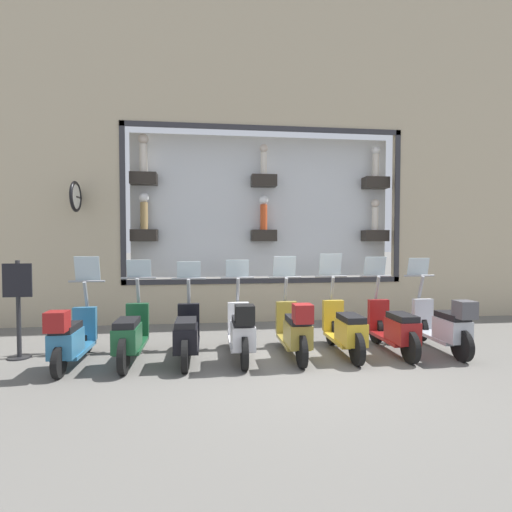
% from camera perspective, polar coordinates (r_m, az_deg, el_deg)
% --- Properties ---
extents(ground_plane, '(120.00, 120.00, 0.00)m').
position_cam_1_polar(ground_plane, '(6.41, 5.96, -15.34)').
color(ground_plane, '#66635E').
extents(building_facade, '(1.25, 36.00, 8.75)m').
position_cam_1_polar(building_facade, '(9.99, 1.21, 17.04)').
color(building_facade, tan).
rests_on(building_facade, ground_plane).
extents(scooter_silver_0, '(1.80, 0.61, 1.60)m').
position_cam_1_polar(scooter_silver_0, '(7.66, 25.30, -8.97)').
color(scooter_silver_0, black).
rests_on(scooter_silver_0, ground_plane).
extents(scooter_red_1, '(1.80, 0.61, 1.63)m').
position_cam_1_polar(scooter_red_1, '(7.30, 19.14, -9.74)').
color(scooter_red_1, black).
rests_on(scooter_red_1, ground_plane).
extents(scooter_yellow_2, '(1.80, 0.60, 1.69)m').
position_cam_1_polar(scooter_yellow_2, '(6.96, 12.57, -10.20)').
color(scooter_yellow_2, black).
rests_on(scooter_yellow_2, ground_plane).
extents(scooter_olive_3, '(1.80, 0.61, 1.65)m').
position_cam_1_polar(scooter_olive_3, '(6.66, 5.55, -10.42)').
color(scooter_olive_3, black).
rests_on(scooter_olive_3, ground_plane).
extents(scooter_white_4, '(1.80, 0.60, 1.58)m').
position_cam_1_polar(scooter_white_4, '(6.53, -2.07, -10.68)').
color(scooter_white_4, black).
rests_on(scooter_white_4, ground_plane).
extents(scooter_black_5, '(1.80, 0.61, 1.56)m').
position_cam_1_polar(scooter_black_5, '(6.58, -9.85, -11.02)').
color(scooter_black_5, black).
rests_on(scooter_black_5, ground_plane).
extents(scooter_green_6, '(1.81, 0.61, 1.60)m').
position_cam_1_polar(scooter_green_6, '(6.69, -17.47, -10.75)').
color(scooter_green_6, black).
rests_on(scooter_green_6, ground_plane).
extents(scooter_teal_7, '(1.79, 0.61, 1.66)m').
position_cam_1_polar(scooter_teal_7, '(6.83, -24.93, -10.46)').
color(scooter_teal_7, black).
rests_on(scooter_teal_7, ground_plane).
extents(shop_sign_post, '(0.36, 0.45, 1.61)m').
position_cam_1_polar(shop_sign_post, '(7.63, -30.85, -6.13)').
color(shop_sign_post, '#232326').
rests_on(shop_sign_post, ground_plane).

